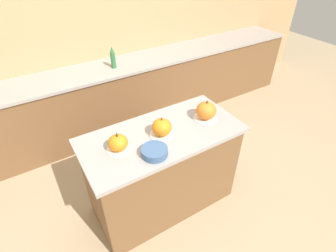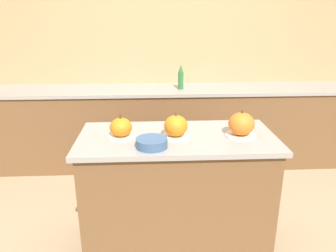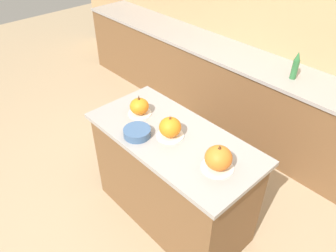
{
  "view_description": "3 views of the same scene",
  "coord_description": "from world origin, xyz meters",
  "px_view_note": "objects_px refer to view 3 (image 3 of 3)",
  "views": [
    {
      "loc": [
        -0.86,
        -1.5,
        2.29
      ],
      "look_at": [
        0.03,
        -0.05,
        1.0
      ],
      "focal_mm": 28.0,
      "sensor_mm": 36.0,
      "label": 1
    },
    {
      "loc": [
        -0.18,
        -2.15,
        1.73
      ],
      "look_at": [
        -0.06,
        0.03,
        0.97
      ],
      "focal_mm": 35.0,
      "sensor_mm": 36.0,
      "label": 2
    },
    {
      "loc": [
        1.37,
        -1.32,
        2.43
      ],
      "look_at": [
        -0.01,
        -0.04,
        1.01
      ],
      "focal_mm": 35.0,
      "sensor_mm": 36.0,
      "label": 3
    }
  ],
  "objects_px": {
    "pumpkin_cake_center": "(170,128)",
    "pumpkin_cake_right": "(218,158)",
    "pumpkin_cake_left": "(140,107)",
    "mixing_bowl": "(137,132)",
    "bottle_tall": "(296,66)"
  },
  "relations": [
    {
      "from": "pumpkin_cake_left",
      "to": "mixing_bowl",
      "type": "xyz_separation_m",
      "value": [
        0.21,
        -0.2,
        -0.04
      ]
    },
    {
      "from": "pumpkin_cake_right",
      "to": "bottle_tall",
      "type": "relative_size",
      "value": 0.8
    },
    {
      "from": "pumpkin_cake_left",
      "to": "bottle_tall",
      "type": "xyz_separation_m",
      "value": [
        0.54,
        1.42,
        0.08
      ]
    },
    {
      "from": "pumpkin_cake_left",
      "to": "pumpkin_cake_center",
      "type": "xyz_separation_m",
      "value": [
        0.38,
        -0.02,
        0.01
      ]
    },
    {
      "from": "pumpkin_cake_left",
      "to": "bottle_tall",
      "type": "height_order",
      "value": "bottle_tall"
    },
    {
      "from": "pumpkin_cake_center",
      "to": "bottle_tall",
      "type": "height_order",
      "value": "bottle_tall"
    },
    {
      "from": "pumpkin_cake_right",
      "to": "pumpkin_cake_center",
      "type": "bearing_deg",
      "value": 179.8
    },
    {
      "from": "pumpkin_cake_right",
      "to": "pumpkin_cake_left",
      "type": "bearing_deg",
      "value": 178.54
    },
    {
      "from": "mixing_bowl",
      "to": "pumpkin_cake_center",
      "type": "bearing_deg",
      "value": 46.13
    },
    {
      "from": "pumpkin_cake_right",
      "to": "bottle_tall",
      "type": "bearing_deg",
      "value": 101.56
    },
    {
      "from": "pumpkin_cake_center",
      "to": "mixing_bowl",
      "type": "distance_m",
      "value": 0.25
    },
    {
      "from": "bottle_tall",
      "to": "mixing_bowl",
      "type": "xyz_separation_m",
      "value": [
        -0.33,
        -1.62,
        -0.11
      ]
    },
    {
      "from": "pumpkin_cake_left",
      "to": "pumpkin_cake_right",
      "type": "relative_size",
      "value": 0.87
    },
    {
      "from": "pumpkin_cake_left",
      "to": "bottle_tall",
      "type": "distance_m",
      "value": 1.53
    },
    {
      "from": "pumpkin_cake_center",
      "to": "pumpkin_cake_right",
      "type": "relative_size",
      "value": 0.94
    }
  ]
}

